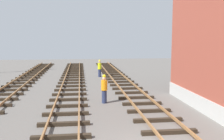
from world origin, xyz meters
name	(u,v)px	position (x,y,z in m)	size (l,w,h in m)	color
track_worker_foreground	(100,68)	(-0.50, 18.86, 0.93)	(0.40, 0.40, 1.87)	#262D4C
track_worker_distant	(104,89)	(-1.07, 7.38, 0.93)	(0.40, 0.40, 1.87)	#262D4C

